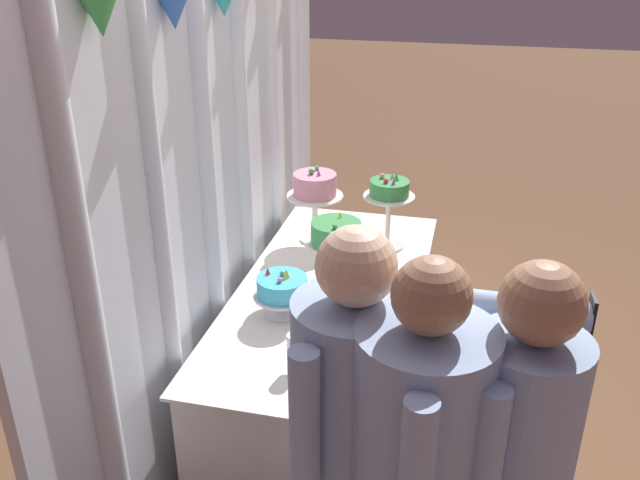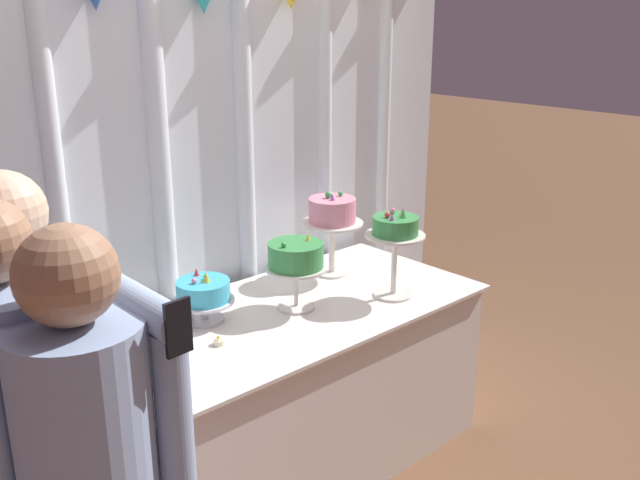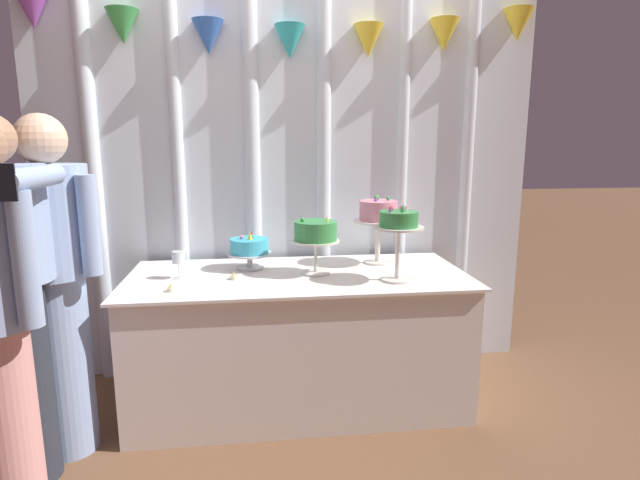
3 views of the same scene
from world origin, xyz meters
TOP-DOWN VIEW (x-y plane):
  - ground_plane at (0.00, 0.00)m, footprint 24.00×24.00m
  - draped_curtain at (-0.03, 0.60)m, footprint 3.11×0.18m
  - cake_table at (0.00, 0.10)m, footprint 1.87×0.84m
  - cake_display_leftmost at (-0.27, 0.25)m, footprint 0.25×0.25m
  - cake_display_midleft at (0.10, 0.09)m, footprint 0.27×0.27m
  - cake_display_midright at (0.50, 0.29)m, footprint 0.30×0.30m
  - cake_display_rightmost at (0.51, -0.09)m, footprint 0.27×0.27m
  - wine_glass at (-0.64, 0.09)m, footprint 0.07×0.07m
  - tealight_far_left at (-0.65, -0.15)m, footprint 0.04×0.04m
  - tealight_near_left at (-0.35, 0.03)m, footprint 0.05×0.05m
  - guest_man_dark_suit at (-1.15, -0.23)m, footprint 0.49×0.47m

SIDE VIEW (x-z plane):
  - ground_plane at x=0.00m, z-range 0.00..0.00m
  - cake_table at x=0.00m, z-range 0.00..0.76m
  - tealight_near_left at x=-0.35m, z-range 0.75..0.79m
  - tealight_far_left at x=-0.65m, z-range 0.75..0.79m
  - wine_glass at x=-0.64m, z-range 0.80..0.94m
  - guest_man_dark_suit at x=-1.15m, z-range 0.07..1.68m
  - cake_display_leftmost at x=-0.27m, z-range 0.77..0.99m
  - cake_display_midleft at x=0.10m, z-range 0.82..1.15m
  - cake_display_rightmost at x=0.51m, z-range 0.85..1.26m
  - cake_display_midright at x=0.50m, z-range 0.85..1.26m
  - draped_curtain at x=-0.03m, z-range 0.08..2.66m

